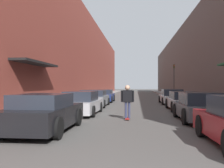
{
  "coord_description": "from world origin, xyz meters",
  "views": [
    {
      "loc": [
        0.08,
        -1.82,
        1.67
      ],
      "look_at": [
        -1.28,
        12.11,
        1.72
      ],
      "focal_mm": 40.0,
      "sensor_mm": 36.0,
      "label": 1
    }
  ],
  "objects_px": {
    "parked_car_left_1": "(82,103)",
    "parked_car_left_2": "(94,98)",
    "skateboarder": "(127,98)",
    "parked_car_left_0": "(44,113)",
    "parked_car_right_1": "(200,107)",
    "parked_car_left_3": "(104,96)",
    "traffic_light": "(174,78)",
    "parked_car_right_2": "(184,101)",
    "parked_car_right_3": "(172,97)"
  },
  "relations": [
    {
      "from": "parked_car_left_1",
      "to": "parked_car_left_2",
      "type": "relative_size",
      "value": 0.93
    },
    {
      "from": "parked_car_left_2",
      "to": "skateboarder",
      "type": "height_order",
      "value": "skateboarder"
    },
    {
      "from": "parked_car_left_0",
      "to": "parked_car_right_1",
      "type": "xyz_separation_m",
      "value": [
        6.24,
        3.19,
        -0.02
      ]
    },
    {
      "from": "parked_car_left_0",
      "to": "parked_car_left_3",
      "type": "distance_m",
      "value": 15.59
    },
    {
      "from": "parked_car_right_1",
      "to": "skateboarder",
      "type": "bearing_deg",
      "value": 177.94
    },
    {
      "from": "parked_car_right_1",
      "to": "skateboarder",
      "type": "height_order",
      "value": "skateboarder"
    },
    {
      "from": "skateboarder",
      "to": "parked_car_right_1",
      "type": "bearing_deg",
      "value": -2.06
    },
    {
      "from": "skateboarder",
      "to": "traffic_light",
      "type": "relative_size",
      "value": 0.42
    },
    {
      "from": "parked_car_right_2",
      "to": "parked_car_right_3",
      "type": "relative_size",
      "value": 1.02
    },
    {
      "from": "parked_car_left_0",
      "to": "parked_car_left_1",
      "type": "bearing_deg",
      "value": 87.8
    },
    {
      "from": "parked_car_left_1",
      "to": "skateboarder",
      "type": "xyz_separation_m",
      "value": [
        2.67,
        -1.94,
        0.4
      ]
    },
    {
      "from": "parked_car_right_2",
      "to": "traffic_light",
      "type": "bearing_deg",
      "value": 84.32
    },
    {
      "from": "parked_car_right_1",
      "to": "skateboarder",
      "type": "distance_m",
      "value": 3.39
    },
    {
      "from": "parked_car_left_3",
      "to": "skateboarder",
      "type": "distance_m",
      "value": 12.6
    },
    {
      "from": "parked_car_left_2",
      "to": "parked_car_left_1",
      "type": "bearing_deg",
      "value": -87.92
    },
    {
      "from": "parked_car_left_0",
      "to": "traffic_light",
      "type": "distance_m",
      "value": 22.93
    },
    {
      "from": "traffic_light",
      "to": "parked_car_left_1",
      "type": "bearing_deg",
      "value": -114.89
    },
    {
      "from": "parked_car_right_1",
      "to": "parked_car_right_2",
      "type": "xyz_separation_m",
      "value": [
        0.17,
        4.89,
        -0.03
      ]
    },
    {
      "from": "parked_car_right_1",
      "to": "parked_car_right_3",
      "type": "height_order",
      "value": "parked_car_right_1"
    },
    {
      "from": "parked_car_left_3",
      "to": "parked_car_right_2",
      "type": "xyz_separation_m",
      "value": [
        6.3,
        -7.51,
        0.01
      ]
    },
    {
      "from": "parked_car_left_1",
      "to": "parked_car_right_2",
      "type": "relative_size",
      "value": 0.95
    },
    {
      "from": "parked_car_left_0",
      "to": "parked_car_left_2",
      "type": "relative_size",
      "value": 0.91
    },
    {
      "from": "parked_car_left_0",
      "to": "parked_car_right_2",
      "type": "height_order",
      "value": "parked_car_left_0"
    },
    {
      "from": "parked_car_left_2",
      "to": "parked_car_right_1",
      "type": "height_order",
      "value": "parked_car_right_1"
    },
    {
      "from": "parked_car_left_0",
      "to": "parked_car_right_2",
      "type": "distance_m",
      "value": 10.31
    },
    {
      "from": "parked_car_left_0",
      "to": "skateboarder",
      "type": "height_order",
      "value": "skateboarder"
    },
    {
      "from": "parked_car_right_2",
      "to": "parked_car_left_0",
      "type": "bearing_deg",
      "value": -128.42
    },
    {
      "from": "parked_car_right_3",
      "to": "parked_car_right_2",
      "type": "bearing_deg",
      "value": -90.04
    },
    {
      "from": "parked_car_left_0",
      "to": "skateboarder",
      "type": "xyz_separation_m",
      "value": [
        2.87,
        3.31,
        0.36
      ]
    },
    {
      "from": "parked_car_right_1",
      "to": "skateboarder",
      "type": "xyz_separation_m",
      "value": [
        -3.37,
        0.12,
        0.38
      ]
    },
    {
      "from": "parked_car_left_0",
      "to": "skateboarder",
      "type": "relative_size",
      "value": 2.56
    },
    {
      "from": "parked_car_right_2",
      "to": "skateboarder",
      "type": "relative_size",
      "value": 2.75
    },
    {
      "from": "parked_car_left_2",
      "to": "parked_car_right_2",
      "type": "xyz_separation_m",
      "value": [
        6.4,
        -2.43,
        -0.01
      ]
    },
    {
      "from": "parked_car_right_3",
      "to": "traffic_light",
      "type": "distance_m",
      "value": 7.94
    },
    {
      "from": "parked_car_left_2",
      "to": "parked_car_right_2",
      "type": "distance_m",
      "value": 6.84
    },
    {
      "from": "parked_car_right_1",
      "to": "traffic_light",
      "type": "xyz_separation_m",
      "value": [
        1.5,
        18.31,
        1.9
      ]
    },
    {
      "from": "parked_car_right_1",
      "to": "parked_car_left_3",
      "type": "bearing_deg",
      "value": 116.29
    },
    {
      "from": "parked_car_right_3",
      "to": "skateboarder",
      "type": "height_order",
      "value": "skateboarder"
    },
    {
      "from": "parked_car_left_2",
      "to": "traffic_light",
      "type": "bearing_deg",
      "value": 54.88
    },
    {
      "from": "parked_car_left_1",
      "to": "parked_car_right_2",
      "type": "bearing_deg",
      "value": 24.55
    },
    {
      "from": "parked_car_left_0",
      "to": "skateboarder",
      "type": "bearing_deg",
      "value": 49.07
    },
    {
      "from": "parked_car_left_3",
      "to": "parked_car_right_3",
      "type": "height_order",
      "value": "parked_car_right_3"
    },
    {
      "from": "parked_car_left_1",
      "to": "parked_car_left_2",
      "type": "xyz_separation_m",
      "value": [
        -0.19,
        5.26,
        -0.0
      ]
    },
    {
      "from": "parked_car_left_0",
      "to": "parked_car_left_1",
      "type": "relative_size",
      "value": 0.98
    },
    {
      "from": "parked_car_right_2",
      "to": "skateboarder",
      "type": "bearing_deg",
      "value": -126.56
    },
    {
      "from": "parked_car_left_3",
      "to": "parked_car_left_1",
      "type": "bearing_deg",
      "value": -89.49
    },
    {
      "from": "parked_car_left_2",
      "to": "parked_car_right_1",
      "type": "bearing_deg",
      "value": -49.61
    },
    {
      "from": "parked_car_left_2",
      "to": "parked_car_right_1",
      "type": "distance_m",
      "value": 9.61
    },
    {
      "from": "parked_car_left_1",
      "to": "parked_car_right_3",
      "type": "relative_size",
      "value": 0.97
    },
    {
      "from": "parked_car_right_2",
      "to": "parked_car_right_3",
      "type": "height_order",
      "value": "parked_car_right_3"
    }
  ]
}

